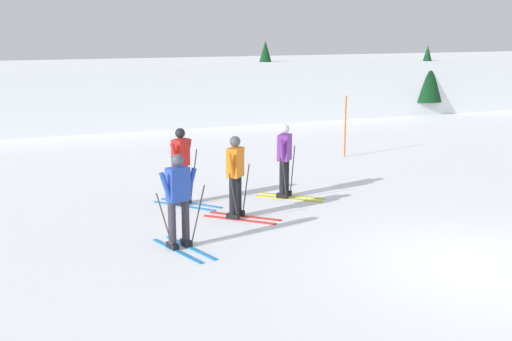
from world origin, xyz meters
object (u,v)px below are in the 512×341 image
Objects in this scene: trail_marker_pole at (345,126)px; conifer_far_left at (426,74)px; skier_red at (181,164)px; skier_purple at (285,158)px; skier_orange at (236,175)px; skier_blue at (179,198)px; conifer_far_right at (265,72)px.

trail_marker_pole is 10.95m from conifer_far_left.
skier_purple is at bearing -6.52° from skier_red.
skier_orange is 1.00× the size of skier_blue.
skier_purple is at bearing 35.80° from skier_orange.
skier_blue is at bearing -137.22° from trail_marker_pole.
trail_marker_pole reaches higher than skier_blue.
skier_blue is at bearing -138.15° from skier_orange.
skier_red is 6.98m from trail_marker_pole.
skier_purple is 1.00× the size of skier_blue.
skier_orange is 15.76m from conifer_far_right.
skier_red and skier_purple have the same top height.
trail_marker_pole is at bearing 43.05° from skier_orange.
skier_orange is 7.24m from trail_marker_pole.
conifer_far_left is 7.11m from conifer_far_right.
skier_purple and skier_blue have the same top height.
conifer_far_right reaches higher than trail_marker_pole.
skier_blue is 17.73m from conifer_far_right.
skier_purple is 2.00m from skier_orange.
skier_red is 1.00× the size of skier_blue.
skier_red is at bearing -142.55° from conifer_far_left.
conifer_far_right is at bearing 62.57° from skier_blue.
trail_marker_pole is (5.29, 4.94, 0.01)m from skier_orange.
conifer_far_right is at bearing 163.45° from conifer_far_left.
conifer_far_left is (14.97, 13.69, 0.87)m from skier_blue.
skier_purple is 0.57× the size of conifer_far_left.
conifer_far_left is (8.09, 7.32, 0.86)m from trail_marker_pole.
conifer_far_left is at bearing 37.45° from skier_red.
skier_blue is 0.53× the size of conifer_far_right.
conifer_far_left is 0.93× the size of conifer_far_right.
skier_orange is 0.53× the size of conifer_far_right.
skier_purple is 5.26m from trail_marker_pole.
trail_marker_pole is 0.61× the size of conifer_far_left.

